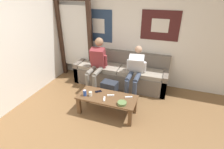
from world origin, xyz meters
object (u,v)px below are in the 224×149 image
at_px(person_seated_adult, 97,62).
at_px(person_seated_teen, 135,70).
at_px(game_controller_near_left, 129,97).
at_px(couch, 120,74).
at_px(game_controller_near_right, 104,99).
at_px(coffee_table, 107,100).
at_px(cell_phone, 98,91).
at_px(drink_can_blue, 85,93).
at_px(game_controller_far_center, 111,95).
at_px(backpack, 109,90).
at_px(ceramic_bowl, 122,103).
at_px(pillar_candle, 90,94).

relative_size(person_seated_adult, person_seated_teen, 1.11).
bearing_deg(person_seated_adult, game_controller_near_left, -37.42).
distance_m(couch, person_seated_teen, 0.65).
distance_m(person_seated_teen, game_controller_near_right, 1.11).
bearing_deg(person_seated_adult, couch, 34.48).
relative_size(coffee_table, cell_phone, 8.08).
height_order(drink_can_blue, game_controller_far_center, drink_can_blue).
height_order(person_seated_adult, cell_phone, person_seated_adult).
xyz_separation_m(coffee_table, backpack, (-0.16, 0.56, -0.14)).
xyz_separation_m(person_seated_adult, game_controller_near_left, (1.03, -0.79, -0.28)).
distance_m(coffee_table, drink_can_blue, 0.46).
height_order(game_controller_near_left, cell_phone, game_controller_near_left).
xyz_separation_m(coffee_table, game_controller_near_left, (0.42, 0.11, 0.08)).
bearing_deg(game_controller_near_left, coffee_table, -165.31).
height_order(backpack, ceramic_bowl, ceramic_bowl).
distance_m(game_controller_near_left, game_controller_near_right, 0.48).
bearing_deg(couch, game_controller_near_right, -86.08).
bearing_deg(coffee_table, pillar_candle, -165.34).
xyz_separation_m(ceramic_bowl, game_controller_near_right, (-0.37, 0.03, -0.02)).
xyz_separation_m(person_seated_teen, ceramic_bowl, (0.01, -1.06, -0.20)).
bearing_deg(game_controller_far_center, ceramic_bowl, -33.36).
bearing_deg(couch, cell_phone, -96.48).
bearing_deg(person_seated_teen, cell_phone, -125.69).
bearing_deg(game_controller_far_center, pillar_candle, -160.72).
bearing_deg(game_controller_far_center, person_seated_adult, 128.58).
bearing_deg(drink_can_blue, cell_phone, 48.97).
height_order(backpack, game_controller_far_center, game_controller_far_center).
distance_m(person_seated_adult, game_controller_near_right, 1.21).
distance_m(person_seated_teen, cell_phone, 1.01).
xyz_separation_m(coffee_table, drink_can_blue, (-0.43, -0.11, 0.13)).
relative_size(coffee_table, person_seated_teen, 1.04).
height_order(game_controller_near_left, game_controller_far_center, same).
distance_m(person_seated_adult, person_seated_teen, 0.96).
bearing_deg(couch, coffee_table, -85.20).
bearing_deg(pillar_candle, ceramic_bowl, -5.14).
xyz_separation_m(couch, person_seated_teen, (0.45, -0.34, 0.32)).
height_order(person_seated_teen, game_controller_near_right, person_seated_teen).
height_order(game_controller_near_left, game_controller_near_right, same).
bearing_deg(drink_can_blue, coffee_table, 14.69).
xyz_separation_m(backpack, game_controller_far_center, (0.22, -0.51, 0.22)).
height_order(person_seated_teen, game_controller_far_center, person_seated_teen).
bearing_deg(coffee_table, backpack, 105.80).
height_order(couch, game_controller_near_right, couch).
distance_m(backpack, game_controller_far_center, 0.60).
height_order(backpack, pillar_candle, pillar_candle).
relative_size(ceramic_bowl, pillar_candle, 1.72).
bearing_deg(cell_phone, couch, 83.52).
xyz_separation_m(person_seated_adult, backpack, (0.46, -0.34, -0.50)).
bearing_deg(ceramic_bowl, person_seated_teen, 90.68).
relative_size(coffee_table, game_controller_far_center, 8.06).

